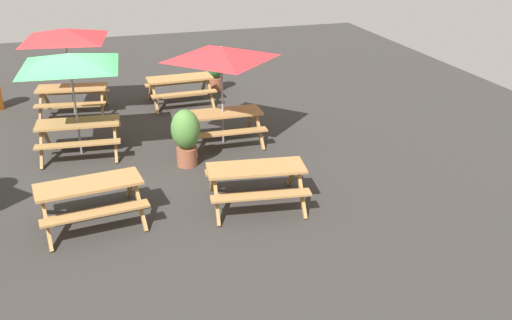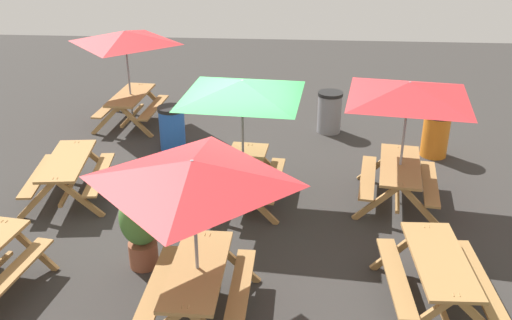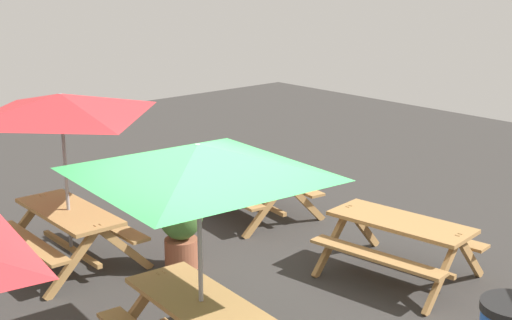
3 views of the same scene
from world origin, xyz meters
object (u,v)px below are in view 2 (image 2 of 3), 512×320
object	(u,v)px
picnic_table_4	(193,184)
potted_plant_1	(141,225)
picnic_table_6	(242,98)
trash_bin_blue	(172,128)
picnic_table_3	(408,100)
trash_bin_gray	(329,112)
picnic_table_1	(438,270)
picnic_table_2	(68,169)
picnic_table_5	(126,44)
trash_bin_orange	(436,134)

from	to	relation	value
picnic_table_4	potted_plant_1	distance (m)	1.95
picnic_table_6	trash_bin_blue	bearing A→B (deg)	-136.39
trash_bin_blue	picnic_table_3	bearing A→B (deg)	65.43
picnic_table_3	trash_bin_gray	xyz separation A→B (m)	(-3.38, -1.10, -1.49)
picnic_table_6	potted_plant_1	bearing A→B (deg)	-26.41
picnic_table_1	picnic_table_6	xyz separation A→B (m)	(-2.79, -2.90, 1.43)
picnic_table_2	picnic_table_5	bearing A→B (deg)	170.80
picnic_table_2	trash_bin_blue	xyz separation A→B (m)	(-2.33, 1.44, -0.07)
picnic_table_3	trash_bin_gray	distance (m)	3.86
picnic_table_6	picnic_table_5	bearing A→B (deg)	-134.98
trash_bin_orange	potted_plant_1	size ratio (longest dim) A/B	0.78
picnic_table_1	picnic_table_5	xyz separation A→B (m)	(-6.43, -5.98, 1.43)
picnic_table_6	potted_plant_1	world-z (taller)	picnic_table_6
picnic_table_4	trash_bin_blue	bearing A→B (deg)	-163.78
picnic_table_3	trash_bin_blue	xyz separation A→B (m)	(-2.10, -4.60, -1.49)
picnic_table_3	trash_bin_blue	size ratio (longest dim) A/B	2.86
picnic_table_5	trash_bin_blue	xyz separation A→B (m)	(1.43, 1.31, -1.49)
picnic_table_1	picnic_table_2	world-z (taller)	same
trash_bin_orange	picnic_table_4	bearing A→B (deg)	-37.41
picnic_table_6	trash_bin_orange	xyz separation A→B (m)	(-2.27, 3.93, -1.49)
picnic_table_2	picnic_table_4	distance (m)	4.52
picnic_table_4	trash_bin_blue	xyz separation A→B (m)	(-5.45, -1.49, -1.49)
picnic_table_1	picnic_table_5	size ratio (longest dim) A/B	0.79
trash_bin_blue	trash_bin_gray	distance (m)	3.72
picnic_table_6	trash_bin_gray	world-z (taller)	picnic_table_6
trash_bin_blue	trash_bin_gray	bearing A→B (deg)	110.11
trash_bin_gray	picnic_table_6	bearing A→B (deg)	-26.22
trash_bin_gray	potted_plant_1	distance (m)	6.43
trash_bin_blue	trash_bin_orange	xyz separation A→B (m)	(-0.06, 5.70, 0.00)
picnic_table_2	picnic_table_3	size ratio (longest dim) A/B	0.70
picnic_table_6	trash_bin_orange	bearing A→B (deg)	124.78
picnic_table_1	picnic_table_6	bearing A→B (deg)	-135.69
picnic_table_6	trash_bin_blue	xyz separation A→B (m)	(-2.21, -1.78, -1.49)
picnic_table_2	picnic_table_4	size ratio (longest dim) A/B	0.84
picnic_table_2	trash_bin_orange	bearing A→B (deg)	101.38
picnic_table_4	picnic_table_5	size ratio (longest dim) A/B	1.00
potted_plant_1	picnic_table_4	bearing A→B (deg)	44.09
picnic_table_4	trash_bin_orange	distance (m)	7.09
picnic_table_6	potted_plant_1	distance (m)	2.85
picnic_table_2	potted_plant_1	bearing A→B (deg)	35.70
picnic_table_4	potted_plant_1	size ratio (longest dim) A/B	1.85
picnic_table_4	trash_bin_orange	world-z (taller)	picnic_table_4
trash_bin_gray	picnic_table_1	bearing A→B (deg)	10.67
picnic_table_2	trash_bin_gray	bearing A→B (deg)	119.05
picnic_table_2	potted_plant_1	xyz separation A→B (m)	(2.06, 1.91, 0.15)
picnic_table_3	picnic_table_1	bearing A→B (deg)	9.82
potted_plant_1	picnic_table_2	bearing A→B (deg)	-137.21
picnic_table_2	picnic_table_6	bearing A→B (deg)	85.03
picnic_table_5	potted_plant_1	xyz separation A→B (m)	(5.82, 1.77, -1.28)
picnic_table_2	potted_plant_1	world-z (taller)	potted_plant_1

